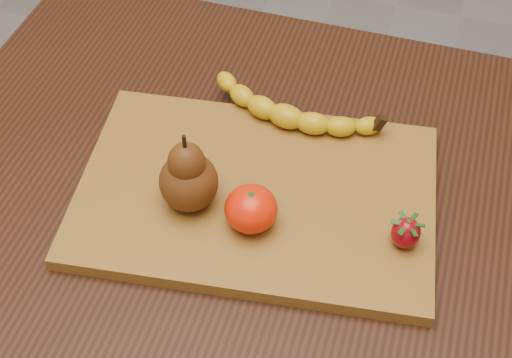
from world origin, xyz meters
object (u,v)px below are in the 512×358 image
(table, at_px, (280,228))
(cutting_board, at_px, (256,194))
(pear, at_px, (187,171))
(mandarin, at_px, (251,209))

(table, relative_size, cutting_board, 2.22)
(pear, bearing_deg, cutting_board, 30.22)
(cutting_board, distance_m, pear, 0.11)
(cutting_board, height_order, mandarin, mandarin)
(mandarin, bearing_deg, pear, 172.77)
(cutting_board, xyz_separation_m, mandarin, (0.01, -0.05, 0.04))
(cutting_board, relative_size, mandarin, 6.99)
(pear, relative_size, mandarin, 1.76)
(table, xyz_separation_m, cutting_board, (-0.02, -0.04, 0.11))
(table, height_order, pear, pear)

